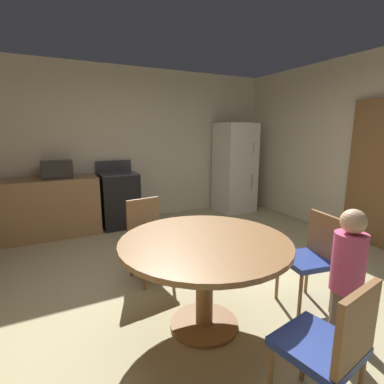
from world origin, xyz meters
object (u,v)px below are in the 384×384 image
object	(u,v)px
microwave	(57,169)
dining_table	(205,257)
refrigerator	(235,168)
person_child	(347,280)
chair_south	(331,345)
chair_north	(148,233)
chair_east	(312,254)
oven_range	(119,199)

from	to	relation	value
microwave	dining_table	world-z (taller)	microwave
refrigerator	person_child	size ratio (longest dim) A/B	1.61
microwave	chair_south	world-z (taller)	microwave
chair_south	person_child	bearing A→B (deg)	-70.37
dining_table	chair_south	distance (m)	1.05
chair_north	chair_east	bearing A→B (deg)	36.56
chair_north	chair_east	xyz separation A→B (m)	(1.16, -1.21, 0.00)
oven_range	dining_table	world-z (taller)	oven_range
dining_table	chair_north	world-z (taller)	chair_north
oven_range	chair_east	size ratio (longest dim) A/B	1.26
refrigerator	person_child	distance (m)	3.96
refrigerator	dining_table	distance (m)	3.74
dining_table	chair_north	xyz separation A→B (m)	(-0.13, 1.04, -0.11)
dining_table	chair_south	world-z (taller)	chair_south
chair_south	chair_east	world-z (taller)	same
oven_range	person_child	distance (m)	3.75
oven_range	refrigerator	distance (m)	2.37
chair_north	refrigerator	bearing A→B (deg)	120.05
refrigerator	chair_north	distance (m)	3.11
oven_range	person_child	bearing A→B (deg)	-78.44
chair_east	refrigerator	bearing A→B (deg)	-103.18
oven_range	microwave	world-z (taller)	microwave
chair_east	person_child	world-z (taller)	person_child
dining_table	chair_south	bearing A→B (deg)	-80.00
refrigerator	chair_east	bearing A→B (deg)	-112.81
refrigerator	microwave	world-z (taller)	refrigerator
chair_south	chair_east	xyz separation A→B (m)	(0.85, 0.85, 0.00)
chair_south	chair_north	xyz separation A→B (m)	(-0.31, 2.06, 0.00)
chair_south	oven_range	bearing A→B (deg)	-7.30
oven_range	microwave	size ratio (longest dim) A/B	2.50
refrigerator	chair_north	size ratio (longest dim) A/B	2.02
chair_east	person_child	bearing A→B (deg)	71.51
refrigerator	chair_south	xyz separation A→B (m)	(-2.15, -3.94, -0.38)
microwave	person_child	xyz separation A→B (m)	(1.67, -3.67, -0.45)
chair_north	chair_east	distance (m)	1.68
refrigerator	chair_east	xyz separation A→B (m)	(-1.30, -3.08, -0.38)
chair_north	chair_south	bearing A→B (deg)	1.37
oven_range	dining_table	distance (m)	2.97
refrigerator	dining_table	bearing A→B (deg)	-128.65
oven_range	chair_south	world-z (taller)	oven_range
refrigerator	person_child	world-z (taller)	refrigerator
chair_south	person_child	size ratio (longest dim) A/B	0.80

